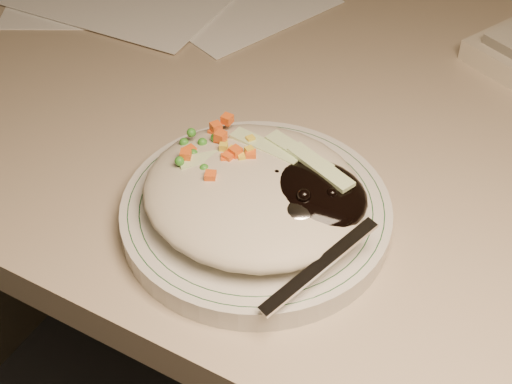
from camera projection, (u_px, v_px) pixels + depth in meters
The scene contains 4 objects.
desk at pixel (382, 252), 0.88m from camera, with size 1.40×0.70×0.74m.
plate at pixel (256, 213), 0.63m from camera, with size 0.24×0.24×0.02m, color silver.
plate_rim at pixel (256, 205), 0.62m from camera, with size 0.22×0.22×0.00m.
meal at pixel (260, 189), 0.60m from camera, with size 0.21×0.19×0.05m.
Camera 1 is at (0.15, 0.79, 1.19)m, focal length 50.00 mm.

